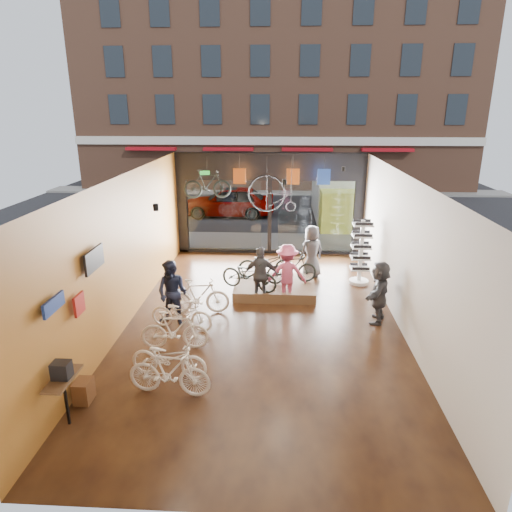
# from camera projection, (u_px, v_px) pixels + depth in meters

# --- Properties ---
(ground_plane) EXTENTS (7.00, 12.00, 0.04)m
(ground_plane) POSITION_uv_depth(u_px,v_px,m) (263.00, 322.00, 12.02)
(ground_plane) COLOR black
(ground_plane) RESTS_ON ground
(ceiling) EXTENTS (7.00, 12.00, 0.04)m
(ceiling) POSITION_uv_depth(u_px,v_px,m) (264.00, 176.00, 10.82)
(ceiling) COLOR black
(ceiling) RESTS_ON ground
(wall_left) EXTENTS (0.04, 12.00, 3.80)m
(wall_left) POSITION_uv_depth(u_px,v_px,m) (125.00, 250.00, 11.61)
(wall_left) COLOR #B4622B
(wall_left) RESTS_ON ground
(wall_right) EXTENTS (0.04, 12.00, 3.80)m
(wall_right) POSITION_uv_depth(u_px,v_px,m) (406.00, 255.00, 11.23)
(wall_right) COLOR beige
(wall_right) RESTS_ON ground
(wall_back) EXTENTS (7.00, 0.04, 3.80)m
(wall_back) POSITION_uv_depth(u_px,v_px,m) (243.00, 399.00, 5.71)
(wall_back) COLOR beige
(wall_back) RESTS_ON ground
(storefront) EXTENTS (7.00, 0.26, 3.80)m
(storefront) POSITION_uv_depth(u_px,v_px,m) (270.00, 204.00, 17.11)
(storefront) COLOR black
(storefront) RESTS_ON ground
(exit_sign) EXTENTS (0.35, 0.06, 0.18)m
(exit_sign) POSITION_uv_depth(u_px,v_px,m) (205.00, 173.00, 16.76)
(exit_sign) COLOR #198C26
(exit_sign) RESTS_ON storefront
(street_road) EXTENTS (30.00, 18.00, 0.02)m
(street_road) POSITION_uv_depth(u_px,v_px,m) (274.00, 205.00, 26.24)
(street_road) COLOR black
(street_road) RESTS_ON ground
(sidewalk_near) EXTENTS (30.00, 2.40, 0.12)m
(sidewalk_near) POSITION_uv_depth(u_px,v_px,m) (270.00, 242.00, 18.82)
(sidewalk_near) COLOR slate
(sidewalk_near) RESTS_ON ground
(sidewalk_far) EXTENTS (30.00, 2.00, 0.12)m
(sidewalk_far) POSITION_uv_depth(u_px,v_px,m) (275.00, 191.00, 30.01)
(sidewalk_far) COLOR slate
(sidewalk_far) RESTS_ON ground
(opposite_building) EXTENTS (26.00, 5.00, 14.00)m
(opposite_building) POSITION_uv_depth(u_px,v_px,m) (277.00, 81.00, 30.21)
(opposite_building) COLOR brown
(opposite_building) RESTS_ON ground
(street_car) EXTENTS (4.60, 1.85, 1.57)m
(street_car) POSITION_uv_depth(u_px,v_px,m) (229.00, 201.00, 23.27)
(street_car) COLOR gray
(street_car) RESTS_ON street_road
(box_truck) EXTENTS (2.31, 6.94, 2.73)m
(box_truck) POSITION_uv_depth(u_px,v_px,m) (341.00, 195.00, 21.84)
(box_truck) COLOR silver
(box_truck) RESTS_ON street_road
(floor_bike_1) EXTENTS (1.70, 0.66, 1.00)m
(floor_bike_1) POSITION_uv_depth(u_px,v_px,m) (169.00, 372.00, 8.83)
(floor_bike_1) COLOR beige
(floor_bike_1) RESTS_ON ground_plane
(floor_bike_2) EXTENTS (1.71, 0.81, 0.86)m
(floor_bike_2) POSITION_uv_depth(u_px,v_px,m) (169.00, 358.00, 9.44)
(floor_bike_2) COLOR beige
(floor_bike_2) RESTS_ON ground_plane
(floor_bike_3) EXTENTS (1.60, 0.53, 0.95)m
(floor_bike_3) POSITION_uv_depth(u_px,v_px,m) (175.00, 330.00, 10.53)
(floor_bike_3) COLOR beige
(floor_bike_3) RESTS_ON ground_plane
(floor_bike_4) EXTENTS (1.74, 0.92, 0.87)m
(floor_bike_4) POSITION_uv_depth(u_px,v_px,m) (181.00, 313.00, 11.48)
(floor_bike_4) COLOR beige
(floor_bike_4) RESTS_ON ground_plane
(floor_bike_5) EXTENTS (1.71, 0.68, 1.00)m
(floor_bike_5) POSITION_uv_depth(u_px,v_px,m) (199.00, 296.00, 12.34)
(floor_bike_5) COLOR beige
(floor_bike_5) RESTS_ON ground_plane
(display_platform) EXTENTS (2.40, 1.80, 0.30)m
(display_platform) POSITION_uv_depth(u_px,v_px,m) (275.00, 288.00, 13.85)
(display_platform) COLOR #53341D
(display_platform) RESTS_ON ground_plane
(display_bike_left) EXTENTS (1.84, 1.23, 0.92)m
(display_bike_left) POSITION_uv_depth(u_px,v_px,m) (249.00, 275.00, 13.18)
(display_bike_left) COLOR black
(display_bike_left) RESTS_ON display_platform
(display_bike_mid) EXTENTS (1.63, 0.82, 0.94)m
(display_bike_mid) POSITION_uv_depth(u_px,v_px,m) (292.00, 268.00, 13.65)
(display_bike_mid) COLOR black
(display_bike_mid) RESTS_ON display_platform
(display_bike_right) EXTENTS (1.80, 0.82, 0.91)m
(display_bike_right) POSITION_uv_depth(u_px,v_px,m) (266.00, 263.00, 14.14)
(display_bike_right) COLOR black
(display_bike_right) RESTS_ON display_platform
(customer_1) EXTENTS (0.97, 0.84, 1.72)m
(customer_1) POSITION_uv_depth(u_px,v_px,m) (172.00, 293.00, 11.61)
(customer_1) COLOR #161C33
(customer_1) RESTS_ON ground_plane
(customer_2) EXTENTS (0.99, 0.44, 1.66)m
(customer_2) POSITION_uv_depth(u_px,v_px,m) (261.00, 275.00, 12.95)
(customer_2) COLOR #3F3F44
(customer_2) RESTS_ON ground_plane
(customer_3) EXTENTS (1.12, 0.67, 1.70)m
(customer_3) POSITION_uv_depth(u_px,v_px,m) (287.00, 273.00, 13.02)
(customer_3) COLOR #CC4C72
(customer_3) RESTS_ON ground_plane
(customer_4) EXTENTS (1.01, 0.90, 1.74)m
(customer_4) POSITION_uv_depth(u_px,v_px,m) (312.00, 252.00, 14.88)
(customer_4) COLOR #3F3F44
(customer_4) RESTS_ON ground_plane
(customer_5) EXTENTS (0.98, 1.62, 1.66)m
(customer_5) POSITION_uv_depth(u_px,v_px,m) (379.00, 292.00, 11.77)
(customer_5) COLOR #3F3F44
(customer_5) RESTS_ON ground_plane
(sunglasses_rack) EXTENTS (0.68, 0.58, 2.07)m
(sunglasses_rack) POSITION_uv_depth(u_px,v_px,m) (361.00, 252.00, 14.28)
(sunglasses_rack) COLOR white
(sunglasses_rack) RESTS_ON ground_plane
(wall_merch) EXTENTS (0.40, 2.40, 2.60)m
(wall_merch) POSITION_uv_depth(u_px,v_px,m) (74.00, 338.00, 8.47)
(wall_merch) COLOR navy
(wall_merch) RESTS_ON wall_left
(penny_farthing) EXTENTS (1.59, 0.06, 1.27)m
(penny_farthing) POSITION_uv_depth(u_px,v_px,m) (274.00, 195.00, 15.63)
(penny_farthing) COLOR black
(penny_farthing) RESTS_ON ceiling
(hung_bike) EXTENTS (1.63, 0.69, 0.95)m
(hung_bike) POSITION_uv_depth(u_px,v_px,m) (207.00, 184.00, 15.19)
(hung_bike) COLOR black
(hung_bike) RESTS_ON ceiling
(jersey_left) EXTENTS (0.45, 0.03, 0.55)m
(jersey_left) POSITION_uv_depth(u_px,v_px,m) (240.00, 176.00, 16.05)
(jersey_left) COLOR #CC5919
(jersey_left) RESTS_ON ceiling
(jersey_mid) EXTENTS (0.45, 0.03, 0.55)m
(jersey_mid) POSITION_uv_depth(u_px,v_px,m) (293.00, 177.00, 15.94)
(jersey_mid) COLOR #CC5919
(jersey_mid) RESTS_ON ceiling
(jersey_right) EXTENTS (0.45, 0.03, 0.55)m
(jersey_right) POSITION_uv_depth(u_px,v_px,m) (324.00, 177.00, 15.89)
(jersey_right) COLOR #1E3F99
(jersey_right) RESTS_ON ceiling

